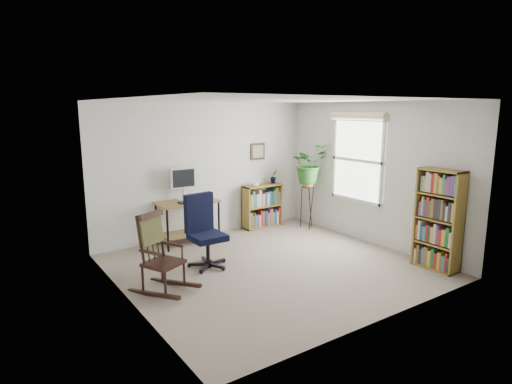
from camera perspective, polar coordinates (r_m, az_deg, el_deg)
floor at (r=6.41m, az=2.05°, el=-9.83°), size 4.20×4.00×0.00m
ceiling at (r=5.99m, az=2.21°, el=12.16°), size 4.20×4.00×0.00m
wall_back at (r=7.76m, az=-6.69°, el=2.97°), size 4.20×0.00×2.40m
wall_front at (r=4.66m, az=16.89°, el=-2.88°), size 4.20×0.00×2.40m
wall_left at (r=5.14m, az=-17.06°, el=-1.61°), size 0.00×4.00×2.40m
wall_right at (r=7.51m, az=15.15°, el=2.38°), size 0.00×4.00×2.40m
window at (r=7.65m, az=13.32°, el=4.13°), size 0.12×1.20×1.50m
desk at (r=7.43m, az=-9.06°, el=-4.00°), size 1.03×0.56×0.74m
monitor at (r=7.42m, az=-9.68°, el=1.09°), size 0.46×0.16×0.56m
keyboard at (r=7.24m, az=-8.75°, el=-1.29°), size 0.40×0.15×0.02m
office_chair at (r=6.24m, az=-6.49°, el=-5.22°), size 0.65×0.65×1.09m
rocking_chair at (r=5.53m, az=-12.28°, el=-7.88°), size 0.86×1.03×1.03m
low_bookshelf at (r=8.33m, az=0.85°, el=-1.88°), size 0.79×0.26×0.84m
tall_bookshelf at (r=6.64m, az=23.15°, el=-3.42°), size 0.27×0.64×1.45m
plant_stand at (r=8.30m, az=6.90°, el=-1.57°), size 0.29×0.29×0.96m
spider_plant at (r=8.13m, az=7.08°, el=6.28°), size 1.69×1.87×1.46m
potted_plant_small at (r=8.41m, az=2.38°, el=1.52°), size 0.13×0.24×0.11m
framed_picture at (r=8.28m, az=0.27°, el=5.42°), size 0.32×0.04×0.32m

